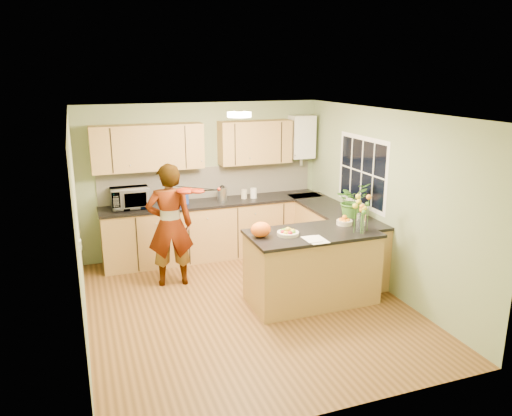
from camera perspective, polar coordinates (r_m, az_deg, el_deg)
name	(u,v)px	position (r m, az deg, el deg)	size (l,w,h in m)	color
floor	(248,306)	(6.67, -0.92, -11.15)	(4.50, 4.50, 0.00)	brown
ceiling	(247,113)	(5.99, -1.03, 10.78)	(4.00, 4.50, 0.02)	white
wall_back	(203,179)	(8.31, -6.04, 3.28)	(4.00, 0.02, 2.50)	#8EA576
wall_front	(335,285)	(4.28, 9.02, -8.67)	(4.00, 0.02, 2.50)	#8EA576
wall_left	(78,232)	(5.91, -19.66, -2.58)	(0.02, 4.50, 2.50)	#8EA576
wall_right	(384,201)	(7.10, 14.47, 0.78)	(0.02, 4.50, 2.50)	#8EA576
back_counter	(215,229)	(8.26, -4.71, -2.37)	(3.64, 0.62, 0.94)	#A27F40
right_counter	(333,238)	(7.86, 8.81, -3.43)	(0.62, 2.24, 0.94)	#A27F40
splashback	(209,182)	(8.33, -5.34, 2.97)	(3.60, 0.02, 0.52)	silver
upper_cabinets	(194,145)	(8.01, -7.10, 7.14)	(3.20, 0.34, 0.70)	#A27F40
boiler	(302,137)	(8.62, 5.23, 8.09)	(0.40, 0.30, 0.86)	white
window_right	(362,172)	(7.52, 12.02, 4.07)	(0.01, 1.30, 1.05)	white
light_switch	(80,244)	(5.32, -19.44, -3.94)	(0.02, 0.09, 0.09)	white
ceiling_lamp	(239,115)	(6.28, -1.93, 10.63)	(0.30, 0.30, 0.07)	#FFEABF
peninsula_island	(312,267)	(6.67, 6.37, -6.69)	(1.69, 0.86, 0.97)	#A27F40
fruit_dish	(288,232)	(6.35, 3.67, -2.76)	(0.28, 0.28, 0.10)	beige
orange_bowl	(344,221)	(6.87, 10.07, -1.45)	(0.21, 0.21, 0.13)	beige
flower_vase	(362,206)	(6.54, 12.00, 0.26)	(0.28, 0.28, 0.52)	silver
orange_bag	(261,229)	(6.25, 0.55, -2.47)	(0.26, 0.22, 0.19)	orange
papers	(316,240)	(6.21, 6.90, -3.61)	(0.23, 0.32, 0.01)	white
violinist	(170,225)	(7.12, -9.81, -1.96)	(0.65, 0.42, 1.77)	tan
violin	(186,191)	(6.81, -8.02, 1.95)	(0.65, 0.26, 0.13)	#510A05
microwave	(130,198)	(7.89, -14.19, 1.10)	(0.57, 0.39, 0.32)	white
blue_box	(178,198)	(7.96, -8.93, 1.15)	(0.28, 0.20, 0.22)	navy
kettle	(222,194)	(8.10, -3.88, 1.66)	(0.16, 0.16, 0.31)	#B3B3B8
jar_cream	(244,194)	(8.26, -1.38, 1.61)	(0.10, 0.10, 0.15)	beige
jar_white	(254,193)	(8.28, -0.28, 1.71)	(0.11, 0.11, 0.17)	white
potted_plant	(352,200)	(7.24, 10.90, 0.86)	(0.47, 0.40, 0.52)	#3C7326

